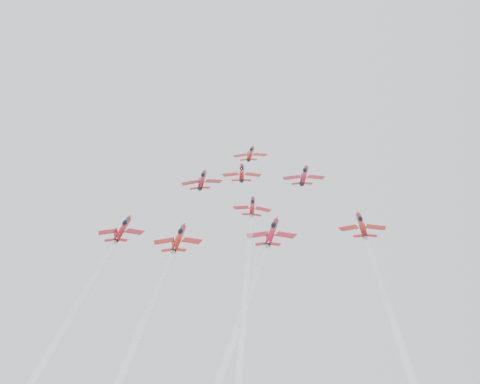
{
  "coord_description": "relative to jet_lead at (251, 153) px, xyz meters",
  "views": [
    {
      "loc": [
        13.71,
        -147.5,
        113.11
      ],
      "look_at": [
        0.0,
        2.0,
        148.64
      ],
      "focal_mm": 50.0,
      "sensor_mm": 36.0,
      "label": 1
    }
  ],
  "objects": [
    {
      "name": "jet_rear_farright",
      "position": [
        25.39,
        -74.76,
        -54.39
      ],
      "size": [
        9.61,
        85.39,
        62.52
      ],
      "rotation": [
        0.63,
        -0.02,
        0.04
      ],
      "color": "#9F190F"
    },
    {
      "name": "jet_row2_left",
      "position": [
        -10.81,
        -15.1,
        -10.96
      ],
      "size": [
        10.15,
        12.56,
        9.39
      ],
      "rotation": [
        0.63,
        -0.05,
        -0.01
      ],
      "color": "maroon"
    },
    {
      "name": "jet_row2_center",
      "position": [
        -1.37,
        -11.62,
        -8.44
      ],
      "size": [
        9.82,
        12.14,
        9.08
      ],
      "rotation": [
        0.63,
        0.0,
        0.08
      ],
      "color": "#AC1410"
    },
    {
      "name": "jet_center",
      "position": [
        2.47,
        -61.89,
        -45.04
      ],
      "size": [
        8.48,
        75.3,
        55.13
      ],
      "rotation": [
        0.63,
        0.08,
        0.09
      ],
      "color": "#B11014"
    },
    {
      "name": "jet_rear_farleft",
      "position": [
        -24.28,
        -75.88,
        -55.2
      ],
      "size": [
        9.89,
        87.81,
        64.29
      ],
      "rotation": [
        0.63,
        0.01,
        -0.02
      ],
      "color": "maroon"
    },
    {
      "name": "jet_row2_right",
      "position": [
        14.12,
        -13.84,
        -10.05
      ],
      "size": [
        10.3,
        12.74,
        9.52
      ],
      "rotation": [
        0.63,
        0.04,
        -0.12
      ],
      "color": "#A60F20"
    },
    {
      "name": "jet_lead",
      "position": [
        0.0,
        0.0,
        0.0
      ],
      "size": [
        9.32,
        11.53,
        8.61
      ],
      "rotation": [
        0.63,
        0.0,
        -0.07
      ],
      "color": "#B21510"
    }
  ]
}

